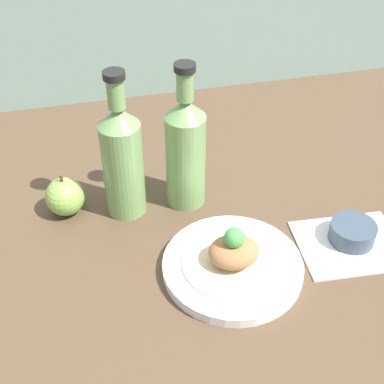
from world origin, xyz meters
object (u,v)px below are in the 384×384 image
object	(u,v)px
apple	(65,197)
dipping_bowl	(352,233)
plate	(233,266)
cider_bottle_right	(186,150)
plated_food	(233,253)
cider_bottle_left	(122,158)

from	to	relation	value
apple	dipping_bowl	xyz separation A→B (cm)	(47.95, -19.63, -1.70)
plate	cider_bottle_right	distance (cm)	22.54
plate	plated_food	size ratio (longest dim) A/B	1.38
plate	cider_bottle_right	world-z (taller)	cider_bottle_right
cider_bottle_left	dipping_bowl	distance (cm)	42.19
plated_food	apple	bearing A→B (deg)	140.12
plated_food	cider_bottle_right	bearing A→B (deg)	99.61
dipping_bowl	plate	bearing A→B (deg)	-175.27
dipping_bowl	cider_bottle_right	bearing A→B (deg)	145.07
plated_food	dipping_bowl	xyz separation A→B (cm)	(22.25, 1.84, -2.14)
plated_food	cider_bottle_right	world-z (taller)	cider_bottle_right
plated_food	dipping_bowl	world-z (taller)	plated_food
plate	cider_bottle_right	xyz separation A→B (cm)	(-3.34, 19.72, 10.40)
plated_food	cider_bottle_right	distance (cm)	21.37
plated_food	cider_bottle_right	size ratio (longest dim) A/B	0.60
plated_food	dipping_bowl	size ratio (longest dim) A/B	2.11
plated_food	apple	size ratio (longest dim) A/B	1.97
plate	plated_food	world-z (taller)	plated_food
dipping_bowl	cider_bottle_left	bearing A→B (deg)	154.20
cider_bottle_right	dipping_bowl	size ratio (longest dim) A/B	3.53
dipping_bowl	plated_food	bearing A→B (deg)	-175.27
plate	cider_bottle_right	bearing A→B (deg)	99.61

